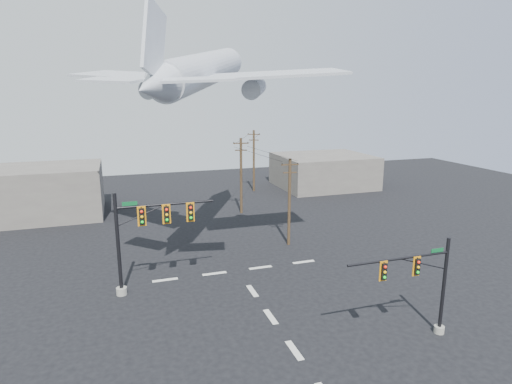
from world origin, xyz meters
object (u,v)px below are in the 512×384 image
object	(u,v)px
utility_pole_b	(241,174)
signal_mast_near	(424,286)
utility_pole_c	(254,160)
utility_pole_a	(289,201)
signal_mast_far	(143,236)
airliner	(203,71)

from	to	relation	value
utility_pole_b	signal_mast_near	bearing A→B (deg)	-71.76
utility_pole_c	signal_mast_near	bearing A→B (deg)	-69.49
signal_mast_near	utility_pole_b	world-z (taller)	utility_pole_b
signal_mast_near	utility_pole_c	size ratio (longest dim) A/B	0.76
utility_pole_a	utility_pole_c	bearing A→B (deg)	86.46
utility_pole_a	utility_pole_c	distance (m)	23.94
signal_mast_far	utility_pole_c	xyz separation A→B (m)	(18.02, 29.78, 0.47)
signal_mast_near	signal_mast_far	size ratio (longest dim) A/B	0.91
signal_mast_near	airliner	bearing A→B (deg)	117.97
signal_mast_far	utility_pole_a	distance (m)	15.31
signal_mast_near	utility_pole_c	world-z (taller)	utility_pole_c
signal_mast_near	signal_mast_far	distance (m)	19.15
utility_pole_a	signal_mast_near	bearing A→B (deg)	-79.68
utility_pole_a	utility_pole_c	world-z (taller)	utility_pole_c
utility_pole_a	utility_pole_b	size ratio (longest dim) A/B	0.92
airliner	utility_pole_b	bearing A→B (deg)	-0.49
signal_mast_far	signal_mast_near	bearing A→B (deg)	-36.83
signal_mast_near	airliner	xyz separation A→B (m)	(-9.34, 17.59, 12.90)
utility_pole_a	airliner	size ratio (longest dim) A/B	0.36
utility_pole_a	utility_pole_b	bearing A→B (deg)	101.74
signal_mast_far	airliner	size ratio (longest dim) A/B	0.32
signal_mast_near	utility_pole_c	distance (m)	41.37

